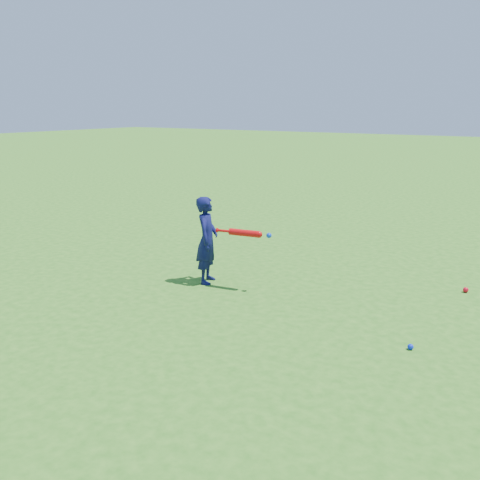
# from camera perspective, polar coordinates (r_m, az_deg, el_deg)

# --- Properties ---
(ground) EXTENTS (80.00, 80.00, 0.00)m
(ground) POSITION_cam_1_polar(r_m,az_deg,el_deg) (7.88, 0.31, -3.78)
(ground) COLOR #2C701A
(ground) RESTS_ON ground
(child) EXTENTS (0.44, 0.52, 1.22)m
(child) POSITION_cam_1_polar(r_m,az_deg,el_deg) (7.43, -3.53, -0.01)
(child) COLOR #0F1146
(child) RESTS_ON ground
(ground_ball_red) EXTENTS (0.07, 0.07, 0.07)m
(ground_ball_red) POSITION_cam_1_polar(r_m,az_deg,el_deg) (7.77, 22.94, -4.92)
(ground_ball_red) COLOR red
(ground_ball_red) RESTS_ON ground
(ground_ball_blue) EXTENTS (0.06, 0.06, 0.06)m
(ground_ball_blue) POSITION_cam_1_polar(r_m,az_deg,el_deg) (5.84, 17.73, -10.80)
(ground_ball_blue) COLOR #0C27DB
(ground_ball_blue) RESTS_ON ground
(bat_swing) EXTENTS (0.79, 0.18, 0.09)m
(bat_swing) POSITION_cam_1_polar(r_m,az_deg,el_deg) (7.09, 0.72, 0.73)
(bat_swing) COLOR red
(bat_swing) RESTS_ON ground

